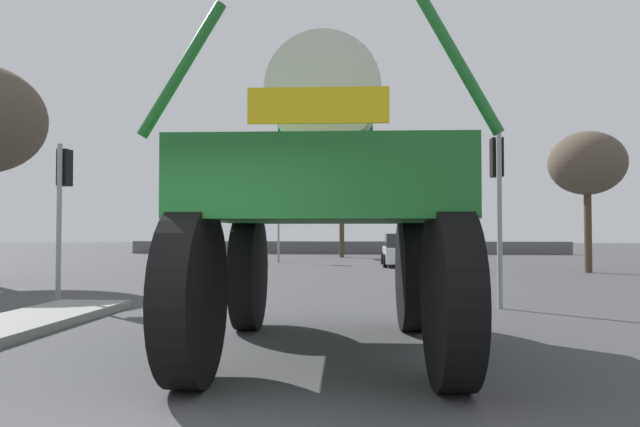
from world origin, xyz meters
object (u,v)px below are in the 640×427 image
at_px(sedan_ahead, 402,251).
at_px(traffic_signal_near_left, 63,187).
at_px(oversize_sprayer, 326,200).
at_px(bare_tree_far_center, 342,179).
at_px(bare_tree_right, 587,164).
at_px(traffic_signal_far_right, 279,204).
at_px(traffic_signal_near_right, 497,180).
at_px(traffic_signal_far_left, 219,216).

bearing_deg(sedan_ahead, traffic_signal_near_left, 149.43).
distance_m(oversize_sprayer, bare_tree_far_center, 28.86).
distance_m(traffic_signal_near_left, bare_tree_right, 19.22).
relative_size(sedan_ahead, traffic_signal_far_right, 0.99).
bearing_deg(traffic_signal_near_right, bare_tree_right, 62.04).
xyz_separation_m(sedan_ahead, bare_tree_far_center, (-3.24, 8.89, 4.21)).
bearing_deg(sedan_ahead, traffic_signal_far_left, 72.72).
xyz_separation_m(traffic_signal_near_right, traffic_signal_far_left, (-10.70, 17.72, -0.29)).
distance_m(oversize_sprayer, traffic_signal_near_right, 5.99).
bearing_deg(bare_tree_far_center, sedan_ahead, -69.96).
bearing_deg(oversize_sprayer, sedan_ahead, -8.37).
distance_m(traffic_signal_near_right, bare_tree_right, 12.65).
distance_m(traffic_signal_near_left, traffic_signal_far_right, 17.86).
xyz_separation_m(oversize_sprayer, traffic_signal_far_right, (-4.12, 22.63, 0.97)).
xyz_separation_m(oversize_sprayer, sedan_ahead, (2.16, 19.81, -1.35)).
bearing_deg(traffic_signal_far_right, traffic_signal_near_left, -97.28).
relative_size(oversize_sprayer, traffic_signal_far_right, 1.35).
bearing_deg(bare_tree_right, oversize_sprayer, -119.97).
relative_size(traffic_signal_far_left, bare_tree_far_center, 0.50).
height_order(traffic_signal_far_left, bare_tree_right, bare_tree_right).
bearing_deg(oversize_sprayer, traffic_signal_near_right, -36.37).
xyz_separation_m(traffic_signal_far_left, bare_tree_far_center, (6.28, 6.06, 2.48)).
relative_size(sedan_ahead, traffic_signal_near_left, 1.14).
distance_m(traffic_signal_near_left, bare_tree_far_center, 24.47).
bearing_deg(traffic_signal_near_left, traffic_signal_near_right, -0.01).
relative_size(traffic_signal_near_left, bare_tree_far_center, 0.53).
height_order(sedan_ahead, traffic_signal_near_left, traffic_signal_near_left).
bearing_deg(bare_tree_right, traffic_signal_far_right, 153.62).
bearing_deg(sedan_ahead, bare_tree_far_center, 19.31).
relative_size(traffic_signal_near_right, traffic_signal_far_left, 1.12).
relative_size(traffic_signal_near_left, traffic_signal_near_right, 0.96).
height_order(sedan_ahead, traffic_signal_near_right, traffic_signal_near_right).
distance_m(sedan_ahead, bare_tree_far_center, 10.35).
xyz_separation_m(traffic_signal_far_left, traffic_signal_far_right, (3.24, -0.01, 0.59)).
relative_size(sedan_ahead, traffic_signal_near_right, 1.10).
bearing_deg(traffic_signal_far_right, traffic_signal_far_left, 179.78).
distance_m(traffic_signal_near_right, bare_tree_far_center, 24.29).
xyz_separation_m(traffic_signal_near_left, traffic_signal_near_right, (9.73, -0.00, 0.10)).
relative_size(traffic_signal_near_left, traffic_signal_far_left, 1.08).
xyz_separation_m(traffic_signal_far_right, bare_tree_far_center, (3.04, 6.07, 1.89)).
bearing_deg(traffic_signal_near_right, oversize_sprayer, -124.22).
bearing_deg(traffic_signal_far_left, bare_tree_right, -21.80).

